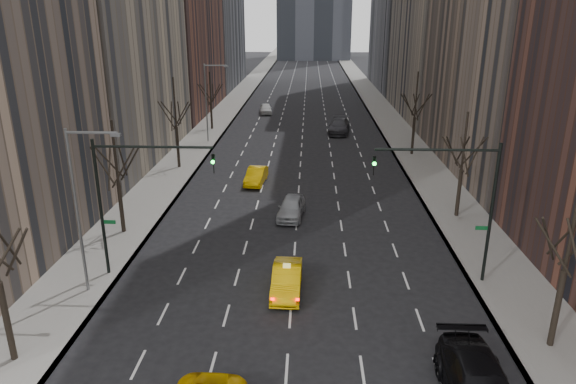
# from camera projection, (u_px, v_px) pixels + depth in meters

# --- Properties ---
(sidewalk_left) EXTENTS (4.50, 320.00, 0.15)m
(sidewalk_left) POSITION_uv_depth(u_px,v_px,m) (230.00, 106.00, 84.88)
(sidewalk_left) COLOR slate
(sidewalk_left) RESTS_ON ground
(sidewalk_right) EXTENTS (4.50, 320.00, 0.15)m
(sidewalk_right) POSITION_uv_depth(u_px,v_px,m) (379.00, 107.00, 83.93)
(sidewalk_right) COLOR slate
(sidewalk_right) RESTS_ON ground
(tree_lw_b) EXTENTS (3.36, 3.50, 7.82)m
(tree_lw_b) POSITION_uv_depth(u_px,v_px,m) (118.00, 183.00, 34.60)
(tree_lw_b) COLOR black
(tree_lw_b) RESTS_ON ground
(tree_lw_c) EXTENTS (3.36, 3.50, 8.74)m
(tree_lw_c) POSITION_uv_depth(u_px,v_px,m) (177.00, 128.00, 49.60)
(tree_lw_c) COLOR black
(tree_lw_c) RESTS_ON ground
(tree_lw_d) EXTENTS (3.36, 3.50, 7.36)m
(tree_lw_d) POSITION_uv_depth(u_px,v_px,m) (211.00, 103.00, 66.74)
(tree_lw_d) COLOR black
(tree_lw_d) RESTS_ON ground
(tree_rw_a) EXTENTS (3.36, 3.50, 8.28)m
(tree_rw_a) POSITION_uv_depth(u_px,v_px,m) (564.00, 272.00, 22.29)
(tree_rw_a) COLOR black
(tree_rw_a) RESTS_ON ground
(tree_rw_b) EXTENTS (3.36, 3.50, 7.82)m
(tree_rw_b) POSITION_uv_depth(u_px,v_px,m) (461.00, 170.00, 37.44)
(tree_rw_b) COLOR black
(tree_rw_b) RESTS_ON ground
(tree_rw_c) EXTENTS (3.36, 3.50, 8.74)m
(tree_rw_c) POSITION_uv_depth(u_px,v_px,m) (415.00, 118.00, 54.32)
(tree_rw_c) COLOR black
(tree_rw_c) RESTS_ON ground
(traffic_mast_left) EXTENTS (6.69, 0.39, 8.00)m
(traffic_mast_left) POSITION_uv_depth(u_px,v_px,m) (128.00, 187.00, 28.24)
(traffic_mast_left) COLOR black
(traffic_mast_left) RESTS_ON ground
(traffic_mast_right) EXTENTS (6.69, 0.39, 8.00)m
(traffic_mast_right) POSITION_uv_depth(u_px,v_px,m) (462.00, 191.00, 27.53)
(traffic_mast_right) COLOR black
(traffic_mast_right) RESTS_ON ground
(streetlight_near) EXTENTS (2.83, 0.22, 9.00)m
(streetlight_near) POSITION_uv_depth(u_px,v_px,m) (82.00, 196.00, 26.38)
(streetlight_near) COLOR slate
(streetlight_near) RESTS_ON ground
(streetlight_far) EXTENTS (2.83, 0.22, 9.00)m
(streetlight_far) POSITION_uv_depth(u_px,v_px,m) (209.00, 95.00, 59.41)
(streetlight_far) COLOR slate
(streetlight_far) RESTS_ON ground
(taxi_sedan) EXTENTS (1.64, 4.49, 1.47)m
(taxi_sedan) POSITION_uv_depth(u_px,v_px,m) (287.00, 279.00, 28.06)
(taxi_sedan) COLOR #F1B705
(taxi_sedan) RESTS_ON ground
(silver_sedan_ahead) EXTENTS (2.28, 4.65, 1.53)m
(silver_sedan_ahead) POSITION_uv_depth(u_px,v_px,m) (291.00, 207.00, 38.46)
(silver_sedan_ahead) COLOR #9A9DA2
(silver_sedan_ahead) RESTS_ON ground
(far_taxi) EXTENTS (1.90, 4.48, 1.44)m
(far_taxi) POSITION_uv_depth(u_px,v_px,m) (256.00, 176.00, 46.11)
(far_taxi) COLOR #FFC105
(far_taxi) RESTS_ON ground
(far_suv_grey) EXTENTS (3.31, 6.46, 1.79)m
(far_suv_grey) POSITION_uv_depth(u_px,v_px,m) (339.00, 126.00, 65.62)
(far_suv_grey) COLOR #313136
(far_suv_grey) RESTS_ON ground
(far_car_white) EXTENTS (2.29, 4.62, 1.51)m
(far_car_white) POSITION_uv_depth(u_px,v_px,m) (266.00, 109.00, 78.52)
(far_car_white) COLOR silver
(far_car_white) RESTS_ON ground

